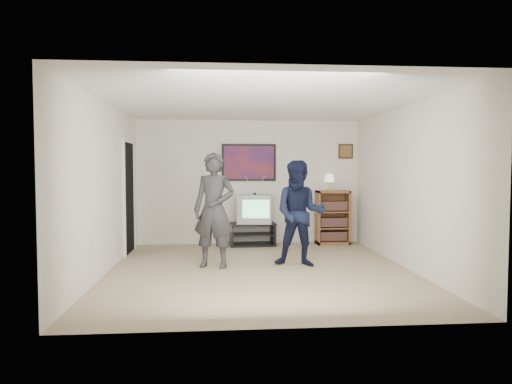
{
  "coord_description": "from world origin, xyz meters",
  "views": [
    {
      "loc": [
        -0.6,
        -6.75,
        1.53
      ],
      "look_at": [
        -0.01,
        0.57,
        1.15
      ],
      "focal_mm": 32.0,
      "sensor_mm": 36.0,
      "label": 1
    }
  ],
  "objects": [
    {
      "name": "bookshelf",
      "position": [
        1.69,
        2.28,
        0.54
      ],
      "size": [
        0.66,
        0.38,
        1.08
      ],
      "primitive_type": null,
      "color": "brown",
      "rests_on": "room_shell"
    },
    {
      "name": "person_short",
      "position": [
        0.65,
        0.27,
        0.83
      ],
      "size": [
        0.94,
        0.81,
        1.66
      ],
      "primitive_type": "imported",
      "rotation": [
        0.0,
        0.0,
        -0.25
      ],
      "color": "black",
      "rests_on": "room_shell"
    },
    {
      "name": "table_lamp",
      "position": [
        1.61,
        2.28,
        1.25
      ],
      "size": [
        0.21,
        0.21,
        0.34
      ],
      "primitive_type": null,
      "color": "#FAF6BE",
      "rests_on": "bookshelf"
    },
    {
      "name": "controller_right",
      "position": [
        0.66,
        0.47,
        1.09
      ],
      "size": [
        0.04,
        0.13,
        0.04
      ],
      "primitive_type": "cube",
      "rotation": [
        0.0,
        0.0,
        -0.01
      ],
      "color": "white",
      "rests_on": "person_short"
    },
    {
      "name": "controller_left",
      "position": [
        -0.7,
        0.45,
        1.29
      ],
      "size": [
        0.06,
        0.13,
        0.04
      ],
      "primitive_type": "cube",
      "rotation": [
        0.0,
        0.0,
        0.17
      ],
      "color": "white",
      "rests_on": "person_tall"
    },
    {
      "name": "small_picture",
      "position": [
        2.0,
        2.48,
        1.88
      ],
      "size": [
        0.3,
        0.03,
        0.3
      ],
      "primitive_type": "cube",
      "color": "black",
      "rests_on": "room_shell"
    },
    {
      "name": "media_stand",
      "position": [
        0.05,
        2.23,
        0.22
      ],
      "size": [
        0.93,
        0.56,
        0.45
      ],
      "rotation": [
        0.0,
        0.0,
        0.07
      ],
      "color": "black",
      "rests_on": "room_shell"
    },
    {
      "name": "crt_television",
      "position": [
        0.1,
        2.23,
        0.73
      ],
      "size": [
        0.74,
        0.65,
        0.56
      ],
      "primitive_type": null,
      "rotation": [
        0.0,
        0.0,
        -0.14
      ],
      "color": "#A9A8A3",
      "rests_on": "media_stand"
    },
    {
      "name": "room_shell",
      "position": [
        0.0,
        0.35,
        1.25
      ],
      "size": [
        4.51,
        5.0,
        2.51
      ],
      "color": "#927E5D",
      "rests_on": "ground"
    },
    {
      "name": "poster",
      "position": [
        0.0,
        2.48,
        1.65
      ],
      "size": [
        1.1,
        0.03,
        0.75
      ],
      "primitive_type": "cube",
      "color": "black",
      "rests_on": "room_shell"
    },
    {
      "name": "doorway",
      "position": [
        -2.23,
        1.6,
        1.0
      ],
      "size": [
        0.03,
        0.85,
        2.0
      ],
      "primitive_type": "cube",
      "color": "black",
      "rests_on": "room_shell"
    },
    {
      "name": "air_vent",
      "position": [
        -0.55,
        2.48,
        1.95
      ],
      "size": [
        0.28,
        0.02,
        0.14
      ],
      "primitive_type": "cube",
      "color": "white",
      "rests_on": "room_shell"
    },
    {
      "name": "person_tall",
      "position": [
        -0.68,
        0.27,
        0.89
      ],
      "size": [
        0.75,
        0.6,
        1.78
      ],
      "primitive_type": "imported",
      "rotation": [
        0.0,
        0.0,
        -0.3
      ],
      "color": "#2D2D2F",
      "rests_on": "room_shell"
    }
  ]
}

